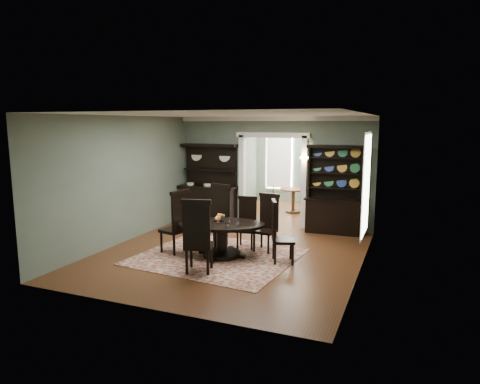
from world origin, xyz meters
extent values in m
cube|color=#5D3218|center=(0.00, 0.00, -0.01)|extent=(5.50, 6.00, 0.01)
cube|color=white|center=(0.00, 0.00, 3.00)|extent=(5.50, 6.00, 0.01)
cube|color=slate|center=(-2.75, 0.00, 1.50)|extent=(0.01, 6.00, 3.00)
cube|color=slate|center=(2.75, 0.00, 1.50)|extent=(0.01, 6.00, 3.00)
cube|color=slate|center=(0.00, -3.00, 1.50)|extent=(5.50, 0.01, 3.00)
cube|color=slate|center=(-1.83, 3.00, 1.50)|extent=(1.85, 0.01, 3.00)
cube|color=slate|center=(1.83, 3.00, 1.50)|extent=(1.85, 0.01, 3.00)
cube|color=slate|center=(0.00, 3.00, 2.75)|extent=(1.80, 0.01, 0.50)
cube|color=white|center=(0.00, 2.95, 2.94)|extent=(5.50, 0.10, 0.12)
cube|color=#5D3218|center=(0.00, 4.75, -0.01)|extent=(3.50, 3.50, 0.01)
cube|color=white|center=(0.00, 4.75, 3.00)|extent=(3.50, 3.50, 0.01)
cube|color=slate|center=(-1.75, 4.75, 1.50)|extent=(0.01, 3.50, 3.00)
cube|color=slate|center=(1.75, 4.75, 1.50)|extent=(0.01, 3.50, 3.00)
cube|color=slate|center=(0.00, 6.50, 1.50)|extent=(3.50, 0.01, 3.00)
cube|color=white|center=(-0.85, 6.45, 1.55)|extent=(1.05, 0.06, 2.20)
cube|color=white|center=(0.85, 6.45, 1.55)|extent=(1.05, 0.06, 2.20)
cube|color=white|center=(-0.90, 3.00, 1.25)|extent=(0.14, 0.25, 2.50)
cube|color=white|center=(0.90, 3.00, 1.25)|extent=(0.14, 0.25, 2.50)
cube|color=white|center=(0.00, 3.00, 2.50)|extent=(2.08, 0.25, 0.14)
cube|color=white|center=(2.74, 0.60, 1.60)|extent=(0.02, 1.10, 2.00)
cube|color=white|center=(2.73, 0.60, 1.60)|extent=(0.01, 1.22, 2.12)
cube|color=black|center=(2.65, 1.28, 1.60)|extent=(0.10, 0.35, 2.10)
cube|color=gold|center=(0.95, 2.92, 1.85)|extent=(0.08, 0.05, 0.18)
sphere|color=#FFD88C|center=(0.85, 2.77, 1.93)|extent=(0.07, 0.07, 0.07)
sphere|color=#FFD88C|center=(1.05, 2.77, 1.93)|extent=(0.07, 0.07, 0.07)
cube|color=maroon|center=(-0.18, -0.26, 0.01)|extent=(3.45, 3.16, 0.01)
ellipsoid|color=black|center=(-0.11, -0.19, 0.70)|extent=(2.10, 1.65, 0.05)
cylinder|color=black|center=(-0.11, -0.19, 0.67)|extent=(2.13, 2.13, 0.03)
cylinder|color=black|center=(-0.11, -0.19, 0.37)|extent=(0.23, 0.23, 0.64)
cylinder|color=black|center=(-0.11, -0.19, 0.05)|extent=(0.81, 0.81, 0.10)
cylinder|color=silver|center=(-0.16, -0.21, 0.75)|extent=(0.24, 0.24, 0.04)
cube|color=black|center=(-0.58, 0.45, 0.51)|extent=(0.63, 0.61, 0.07)
cube|color=black|center=(-0.51, 0.66, 0.95)|extent=(0.50, 0.20, 0.86)
cube|color=black|center=(-0.51, 0.66, 1.39)|extent=(0.55, 0.23, 0.09)
cylinder|color=black|center=(-0.82, 0.32, 0.25)|extent=(0.06, 0.06, 0.51)
cylinder|color=black|center=(-0.44, 0.20, 0.25)|extent=(0.06, 0.06, 0.51)
cylinder|color=black|center=(-0.71, 0.70, 0.25)|extent=(0.06, 0.06, 0.51)
cylinder|color=black|center=(-0.33, 0.58, 0.25)|extent=(0.06, 0.06, 0.51)
cube|color=black|center=(0.15, 0.58, 0.42)|extent=(0.47, 0.46, 0.05)
cube|color=black|center=(0.13, 0.76, 0.78)|extent=(0.42, 0.11, 0.71)
cube|color=black|center=(0.13, 0.76, 1.14)|extent=(0.46, 0.14, 0.07)
cylinder|color=black|center=(0.02, 0.40, 0.21)|extent=(0.05, 0.05, 0.42)
cylinder|color=black|center=(0.34, 0.45, 0.21)|extent=(0.05, 0.05, 0.42)
cylinder|color=black|center=(-0.03, 0.72, 0.21)|extent=(0.05, 0.05, 0.42)
cylinder|color=black|center=(0.29, 0.77, 0.21)|extent=(0.05, 0.05, 0.42)
cube|color=black|center=(0.63, 0.52, 0.45)|extent=(0.51, 0.50, 0.06)
cube|color=black|center=(0.66, 0.72, 0.85)|extent=(0.46, 0.12, 0.77)
cube|color=black|center=(0.66, 0.72, 1.24)|extent=(0.50, 0.14, 0.08)
cylinder|color=black|center=(0.43, 0.37, 0.23)|extent=(0.05, 0.05, 0.45)
cylinder|color=black|center=(0.78, 0.32, 0.23)|extent=(0.05, 0.05, 0.45)
cylinder|color=black|center=(0.48, 0.72, 0.23)|extent=(0.05, 0.05, 0.45)
cylinder|color=black|center=(0.83, 0.67, 0.23)|extent=(0.05, 0.05, 0.45)
cube|color=black|center=(-1.20, -0.32, 0.50)|extent=(0.59, 0.60, 0.07)
cube|color=black|center=(-0.99, -0.37, 0.93)|extent=(0.18, 0.50, 0.85)
cube|color=black|center=(-0.99, -0.37, 1.37)|extent=(0.21, 0.54, 0.09)
cylinder|color=black|center=(-1.34, -0.08, 0.25)|extent=(0.05, 0.05, 0.50)
cylinder|color=black|center=(-1.44, -0.46, 0.25)|extent=(0.05, 0.05, 0.50)
cylinder|color=black|center=(-0.96, -0.18, 0.25)|extent=(0.05, 0.05, 0.50)
cylinder|color=black|center=(-1.06, -0.56, 0.25)|extent=(0.05, 0.05, 0.50)
cube|color=black|center=(1.22, -0.08, 0.46)|extent=(0.58, 0.59, 0.06)
cube|color=black|center=(1.04, -0.15, 0.85)|extent=(0.22, 0.44, 0.77)
cube|color=black|center=(1.04, -0.15, 1.25)|extent=(0.25, 0.49, 0.08)
cylinder|color=black|center=(1.46, -0.17, 0.23)|extent=(0.05, 0.05, 0.46)
cylinder|color=black|center=(1.32, 0.16, 0.23)|extent=(0.05, 0.05, 0.46)
cylinder|color=black|center=(1.13, -0.31, 0.23)|extent=(0.05, 0.05, 0.46)
cylinder|color=black|center=(0.99, 0.02, 0.23)|extent=(0.05, 0.05, 0.46)
cube|color=black|center=(-0.11, -1.22, 0.51)|extent=(0.63, 0.62, 0.07)
cube|color=black|center=(-0.04, -1.43, 0.96)|extent=(0.51, 0.20, 0.87)
cube|color=black|center=(-0.04, -1.43, 1.41)|extent=(0.56, 0.23, 0.09)
cylinder|color=black|center=(0.03, -0.97, 0.26)|extent=(0.06, 0.06, 0.51)
cylinder|color=black|center=(-0.36, -1.08, 0.26)|extent=(0.06, 0.06, 0.51)
cylinder|color=black|center=(0.14, -1.35, 0.26)|extent=(0.06, 0.06, 0.51)
cylinder|color=black|center=(-0.24, -1.47, 0.26)|extent=(0.06, 0.06, 0.51)
cube|color=black|center=(-1.85, 2.70, 0.50)|extent=(1.60, 0.55, 1.00)
cube|color=black|center=(-1.85, 2.70, 1.02)|extent=(1.70, 0.60, 0.05)
cube|color=black|center=(-1.85, 2.92, 1.62)|extent=(1.60, 0.08, 1.18)
cube|color=black|center=(-1.85, 2.82, 1.50)|extent=(1.55, 0.28, 0.04)
cube|color=black|center=(-1.85, 2.80, 2.20)|extent=(1.70, 0.35, 0.08)
cube|color=black|center=(1.74, 2.71, 0.44)|extent=(1.37, 0.53, 0.87)
cube|color=black|center=(1.74, 2.71, 0.88)|extent=(1.47, 0.58, 0.04)
cube|color=black|center=(1.74, 2.90, 1.55)|extent=(1.36, 0.10, 1.32)
cube|color=black|center=(1.08, 2.81, 1.55)|extent=(0.06, 0.25, 1.36)
cube|color=black|center=(2.40, 2.81, 1.55)|extent=(0.06, 0.25, 1.36)
cube|color=black|center=(1.74, 2.79, 2.23)|extent=(1.47, 0.36, 0.08)
cube|color=black|center=(1.74, 2.81, 1.16)|extent=(1.37, 0.30, 0.03)
cube|color=black|center=(1.74, 2.81, 1.55)|extent=(1.37, 0.30, 0.03)
cube|color=black|center=(1.74, 2.81, 1.94)|extent=(1.37, 0.30, 0.03)
cylinder|color=brown|center=(0.12, 4.80, 0.75)|extent=(0.84, 0.84, 0.04)
cylinder|color=brown|center=(0.12, 4.80, 0.39)|extent=(0.10, 0.10, 0.73)
cylinder|color=brown|center=(0.12, 4.80, 0.03)|extent=(0.46, 0.46, 0.06)
cylinder|color=brown|center=(-0.66, 4.67, 0.40)|extent=(0.36, 0.36, 0.04)
cube|color=brown|center=(-0.51, 4.71, 0.62)|extent=(0.12, 0.31, 0.45)
cylinder|color=brown|center=(-0.82, 4.75, 0.20)|extent=(0.03, 0.03, 0.40)
cylinder|color=brown|center=(-0.75, 4.51, 0.20)|extent=(0.03, 0.03, 0.40)
cylinder|color=brown|center=(-0.58, 4.82, 0.20)|extent=(0.03, 0.03, 0.40)
cylinder|color=brown|center=(-0.51, 4.58, 0.20)|extent=(0.03, 0.03, 0.40)
cylinder|color=brown|center=(0.54, 4.89, 0.40)|extent=(0.35, 0.35, 0.04)
cube|color=brown|center=(0.38, 4.89, 0.62)|extent=(0.04, 0.32, 0.44)
cylinder|color=brown|center=(0.66, 4.76, 0.20)|extent=(0.03, 0.03, 0.40)
cylinder|color=brown|center=(0.66, 5.01, 0.20)|extent=(0.03, 0.03, 0.40)
cylinder|color=brown|center=(0.41, 4.77, 0.20)|extent=(0.03, 0.03, 0.40)
cylinder|color=brown|center=(0.42, 5.01, 0.20)|extent=(0.03, 0.03, 0.40)
camera|label=1|loc=(3.58, -8.23, 2.83)|focal=32.00mm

